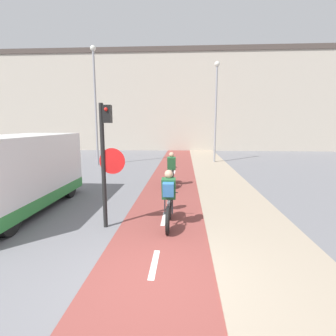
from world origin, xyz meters
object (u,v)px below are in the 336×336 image
street_lamp_sidewalk (216,102)px  van (16,175)px  street_lamp_far (95,95)px  traffic_light_pole (106,153)px  cyclist_far (172,171)px

street_lamp_sidewalk → van: size_ratio=1.30×
van → street_lamp_sidewalk: bearing=57.0°
street_lamp_far → van: street_lamp_far is taller
street_lamp_sidewalk → van: street_lamp_sidewalk is taller
traffic_light_pole → street_lamp_far: size_ratio=0.42×
street_lamp_far → cyclist_far: (5.27, -5.89, -3.93)m
street_lamp_sidewalk → van: (-7.33, -11.29, -3.06)m
cyclist_far → van: van is taller
traffic_light_pole → cyclist_far: traffic_light_pole is taller
traffic_light_pole → street_lamp_sidewalk: bearing=71.3°
street_lamp_far → cyclist_far: bearing=-48.2°
traffic_light_pole → van: size_ratio=0.60×
street_lamp_far → van: (0.67, -9.65, -3.43)m
street_lamp_sidewalk → van: 13.80m
cyclist_far → street_lamp_far: bearing=131.8°
street_lamp_far → street_lamp_sidewalk: (8.00, 1.65, -0.37)m
street_lamp_far → traffic_light_pole: bearing=-70.3°
traffic_light_pole → van: traffic_light_pole is taller
street_lamp_far → street_lamp_sidewalk: street_lamp_far is taller
traffic_light_pole → cyclist_far: (1.45, 4.79, -1.33)m
street_lamp_sidewalk → cyclist_far: street_lamp_sidewalk is taller
traffic_light_pole → street_lamp_far: bearing=109.7°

